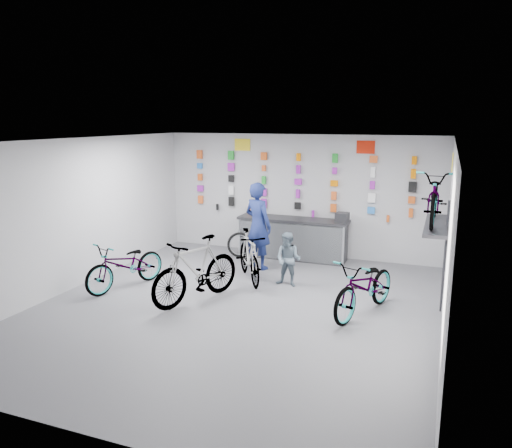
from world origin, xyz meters
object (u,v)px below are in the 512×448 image
at_px(bike_center, 196,270).
at_px(bike_service, 249,256).
at_px(counter, 293,239).
at_px(bike_right, 365,286).
at_px(customer, 288,259).
at_px(clerk, 258,226).
at_px(bike_left, 126,265).

xyz_separation_m(bike_center, bike_service, (0.47, 1.48, -0.08)).
bearing_deg(bike_service, counter, 45.91).
distance_m(bike_right, bike_service, 2.77).
bearing_deg(bike_center, customer, 69.67).
bearing_deg(counter, bike_center, -103.39).
distance_m(counter, clerk, 1.28).
bearing_deg(customer, counter, 109.12).
relative_size(bike_right, customer, 1.74).
distance_m(bike_service, clerk, 1.04).
height_order(bike_left, bike_right, bike_right).
xyz_separation_m(bike_service, customer, (0.87, -0.03, 0.02)).
distance_m(counter, bike_left, 4.16).
bearing_deg(bike_right, counter, 146.10).
bearing_deg(bike_right, bike_center, -151.62).
relative_size(counter, bike_service, 1.52).
height_order(counter, customer, customer).
height_order(bike_left, clerk, clerk).
xyz_separation_m(counter, bike_center, (-0.83, -3.47, 0.13)).
height_order(bike_service, clerk, clerk).
bearing_deg(customer, bike_service, -176.97).
xyz_separation_m(counter, bike_left, (-2.50, -3.32, 0.00)).
bearing_deg(bike_left, bike_service, 49.33).
bearing_deg(bike_left, counter, 70.55).
distance_m(bike_left, customer, 3.29).
distance_m(counter, bike_center, 3.57).
xyz_separation_m(bike_left, bike_center, (1.67, -0.15, 0.12)).
bearing_deg(bike_right, bike_left, -156.59).
bearing_deg(counter, customer, -75.64).
bearing_deg(bike_left, bike_right, 21.43).
relative_size(counter, customer, 2.41).
relative_size(bike_center, clerk, 1.03).
distance_m(bike_right, customer, 1.97).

